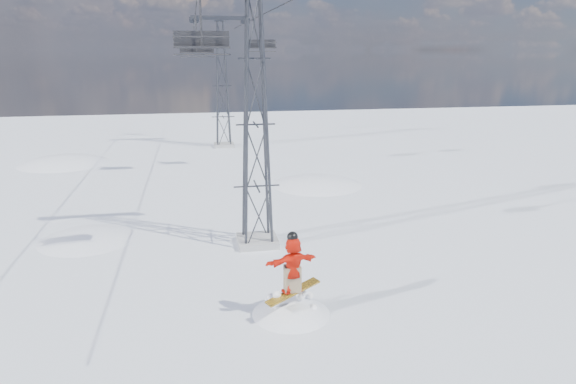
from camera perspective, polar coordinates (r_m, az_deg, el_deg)
name	(u,v)px	position (r m, az deg, el deg)	size (l,w,h in m)	color
ground	(264,339)	(16.46, -2.69, -15.97)	(120.00, 120.00, 0.00)	white
snow_terrain	(162,306)	(39.70, -13.80, -12.23)	(39.00, 37.00, 22.00)	white
lift_tower_near	(256,125)	(22.30, -3.62, 7.42)	(5.20, 1.80, 11.43)	#999999
lift_tower_far	(222,86)	(47.10, -7.34, 11.58)	(5.20, 1.80, 11.43)	#999999
haul_cables	(232,12)	(33.60, -6.27, 19.27)	(4.46, 51.00, 0.06)	black
snowboarder_jump	(291,356)	(18.61, 0.35, -17.71)	(4.40, 4.40, 6.98)	white
lift_chair_near	(202,41)	(19.12, -9.57, 16.21)	(1.97, 0.57, 2.44)	black
lift_chair_mid	(262,45)	(36.37, -2.91, 16.03)	(1.93, 0.55, 2.39)	black
lift_chair_far	(197,49)	(35.09, -10.09, 15.40)	(2.20, 0.63, 2.73)	black
lift_chair_extra	(195,45)	(51.37, -10.32, 15.73)	(1.86, 0.53, 2.30)	black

